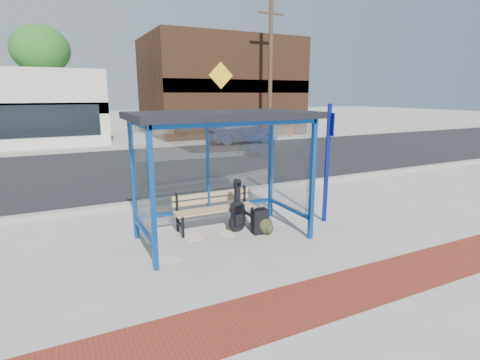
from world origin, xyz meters
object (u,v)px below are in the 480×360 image
bench (214,207)px  backpack (266,225)px  guitar_bag (237,213)px  parked_car (242,132)px  suitcase (260,222)px  fire_hydrant (291,131)px

bench → backpack: bearing=-44.2°
bench → guitar_bag: guitar_bag is taller
backpack → parked_car: size_ratio=0.10×
suitcase → fire_hydrant: (9.89, 13.63, 0.19)m
guitar_bag → backpack: bearing=-56.0°
suitcase → parked_car: bearing=71.0°
suitcase → parked_car: (5.96, 12.68, 0.39)m
backpack → parked_car: 14.05m
guitar_bag → backpack: guitar_bag is taller
backpack → parked_car: (5.87, 12.76, 0.46)m
backpack → guitar_bag: bearing=121.2°
parked_car → fire_hydrant: 4.05m
fire_hydrant → suitcase: bearing=-126.0°
bench → fire_hydrant: bearing=51.3°
guitar_bag → backpack: 0.63m
guitar_bag → suitcase: guitar_bag is taller
bench → suitcase: bearing=-44.8°
guitar_bag → bench: bearing=121.8°
backpack → suitcase: bearing=125.1°
bench → fire_hydrant: size_ratio=2.08×
parked_car → suitcase: bearing=156.1°
guitar_bag → fire_hydrant: (10.23, 13.29, 0.07)m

